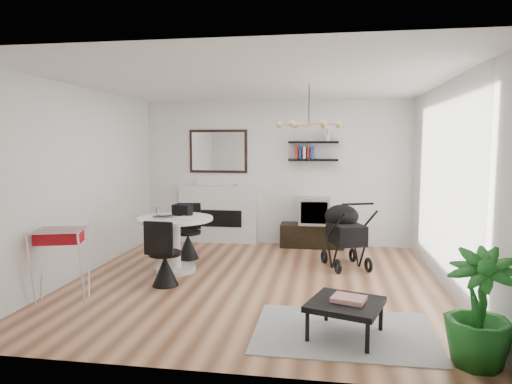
% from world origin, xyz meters
% --- Properties ---
extents(floor, '(5.00, 5.00, 0.00)m').
position_xyz_m(floor, '(0.00, 0.00, 0.00)').
color(floor, brown).
rests_on(floor, ground).
extents(ceiling, '(5.00, 5.00, 0.00)m').
position_xyz_m(ceiling, '(0.00, 0.00, 2.70)').
color(ceiling, white).
rests_on(ceiling, wall_back).
extents(wall_back, '(5.00, 0.00, 5.00)m').
position_xyz_m(wall_back, '(0.00, 2.50, 1.35)').
color(wall_back, white).
rests_on(wall_back, floor).
extents(wall_left, '(0.00, 5.00, 5.00)m').
position_xyz_m(wall_left, '(-2.50, 0.00, 1.35)').
color(wall_left, white).
rests_on(wall_left, floor).
extents(wall_right, '(0.00, 5.00, 5.00)m').
position_xyz_m(wall_right, '(2.50, 0.00, 1.35)').
color(wall_right, white).
rests_on(wall_right, floor).
extents(sheer_curtain, '(0.04, 3.60, 2.60)m').
position_xyz_m(sheer_curtain, '(2.40, 0.20, 1.35)').
color(sheer_curtain, white).
rests_on(sheer_curtain, wall_right).
extents(fireplace, '(1.50, 0.17, 2.16)m').
position_xyz_m(fireplace, '(-1.10, 2.42, 0.69)').
color(fireplace, white).
rests_on(fireplace, floor).
extents(shelf_lower, '(0.90, 0.25, 0.04)m').
position_xyz_m(shelf_lower, '(0.70, 2.37, 1.60)').
color(shelf_lower, black).
rests_on(shelf_lower, wall_back).
extents(shelf_upper, '(0.90, 0.25, 0.04)m').
position_xyz_m(shelf_upper, '(0.70, 2.37, 1.92)').
color(shelf_upper, black).
rests_on(shelf_upper, wall_back).
extents(pendant_lamp, '(0.90, 0.90, 0.10)m').
position_xyz_m(pendant_lamp, '(0.70, 0.30, 2.15)').
color(pendant_lamp, tan).
rests_on(pendant_lamp, ceiling).
extents(tv_console, '(1.15, 0.40, 0.43)m').
position_xyz_m(tv_console, '(0.70, 2.29, 0.22)').
color(tv_console, black).
rests_on(tv_console, floor).
extents(crt_tv, '(0.56, 0.49, 0.49)m').
position_xyz_m(crt_tv, '(0.74, 2.29, 0.67)').
color(crt_tv, '#A9A9AB').
rests_on(crt_tv, tv_console).
extents(dining_table, '(1.11, 1.11, 0.81)m').
position_xyz_m(dining_table, '(-1.25, 0.36, 0.54)').
color(dining_table, white).
rests_on(dining_table, floor).
extents(laptop, '(0.37, 0.35, 0.02)m').
position_xyz_m(laptop, '(-1.39, 0.30, 0.82)').
color(laptop, black).
rests_on(laptop, dining_table).
extents(black_bag, '(0.30, 0.22, 0.16)m').
position_xyz_m(black_bag, '(-1.20, 0.57, 0.89)').
color(black_bag, black).
rests_on(black_bag, dining_table).
extents(newspaper, '(0.46, 0.41, 0.01)m').
position_xyz_m(newspaper, '(-1.02, 0.27, 0.82)').
color(newspaper, white).
rests_on(newspaper, dining_table).
extents(drinking_glass, '(0.07, 0.07, 0.11)m').
position_xyz_m(drinking_glass, '(-1.58, 0.53, 0.87)').
color(drinking_glass, white).
rests_on(drinking_glass, dining_table).
extents(chair_far, '(0.44, 0.46, 0.90)m').
position_xyz_m(chair_far, '(-1.30, 1.13, 0.29)').
color(chair_far, black).
rests_on(chair_far, floor).
extents(chair_near, '(0.43, 0.44, 0.90)m').
position_xyz_m(chair_near, '(-1.16, -0.34, 0.28)').
color(chair_near, black).
rests_on(chair_near, floor).
extents(drying_rack, '(0.73, 0.70, 0.89)m').
position_xyz_m(drying_rack, '(-2.18, -1.08, 0.47)').
color(drying_rack, white).
rests_on(drying_rack, floor).
extents(stroller, '(0.78, 0.97, 1.07)m').
position_xyz_m(stroller, '(1.24, 1.05, 0.46)').
color(stroller, black).
rests_on(stroller, floor).
extents(rug, '(1.78, 1.29, 0.01)m').
position_xyz_m(rug, '(1.15, -1.52, 0.01)').
color(rug, '#999999').
rests_on(rug, floor).
extents(coffee_table, '(0.84, 0.84, 0.34)m').
position_xyz_m(coffee_table, '(1.16, -1.60, 0.32)').
color(coffee_table, black).
rests_on(coffee_table, rug).
extents(magazines, '(0.37, 0.33, 0.04)m').
position_xyz_m(magazines, '(1.19, -1.59, 0.38)').
color(magazines, '#B7332D').
rests_on(magazines, coffee_table).
extents(potted_plant, '(0.70, 0.70, 1.01)m').
position_xyz_m(potted_plant, '(2.25, -2.03, 0.50)').
color(potted_plant, '#1C631E').
rests_on(potted_plant, floor).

